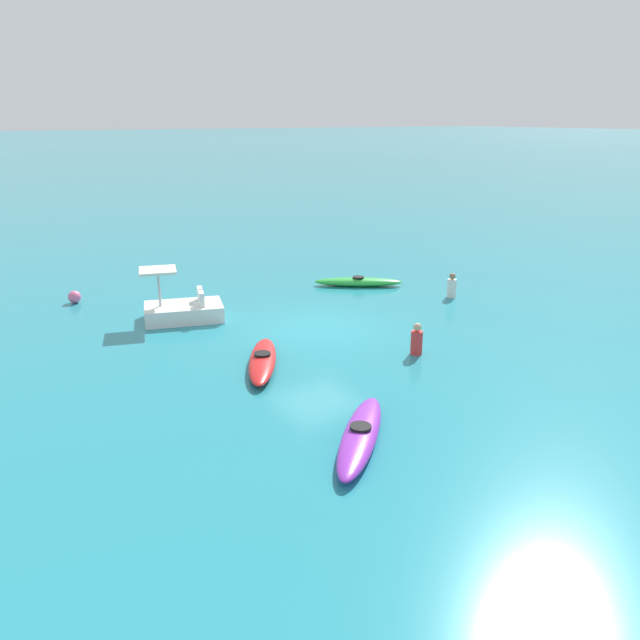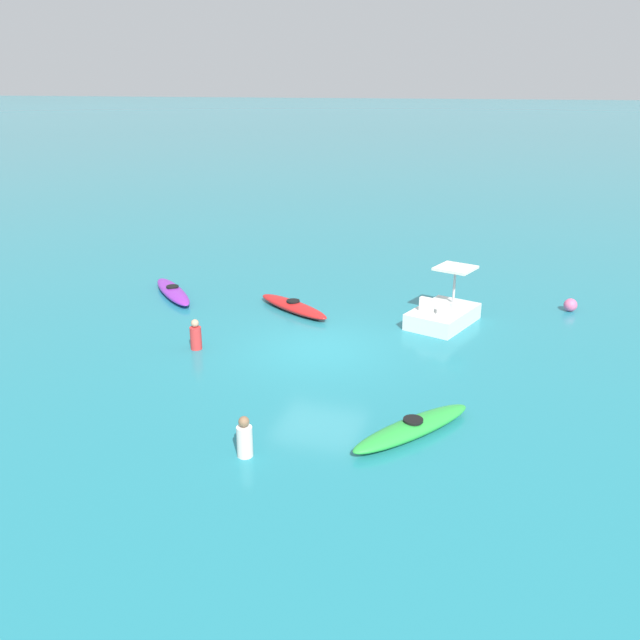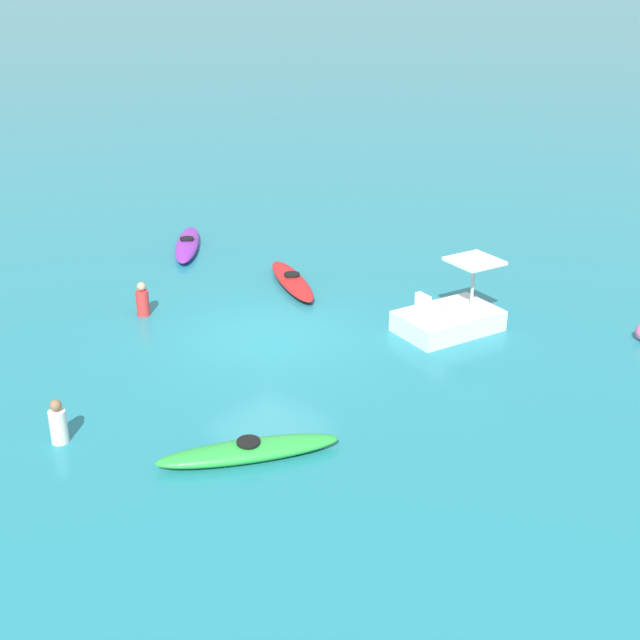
{
  "view_description": "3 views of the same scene",
  "coord_description": "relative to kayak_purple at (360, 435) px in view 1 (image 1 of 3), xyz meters",
  "views": [
    {
      "loc": [
        15.32,
        -9.66,
        6.15
      ],
      "look_at": [
        0.22,
        -0.05,
        0.33
      ],
      "focal_mm": 35.3,
      "sensor_mm": 36.0,
      "label": 1
    },
    {
      "loc": [
        -5.37,
        16.41,
        7.07
      ],
      "look_at": [
        0.23,
        -0.76,
        0.57
      ],
      "focal_mm": 37.17,
      "sensor_mm": 36.0,
      "label": 2
    },
    {
      "loc": [
        -12.62,
        12.7,
        8.18
      ],
      "look_at": [
        -0.68,
        -1.09,
        0.28
      ],
      "focal_mm": 46.67,
      "sensor_mm": 36.0,
      "label": 3
    }
  ],
  "objects": [
    {
      "name": "person_near_shore",
      "position": [
        -6.76,
        8.9,
        0.22
      ],
      "size": [
        0.42,
        0.42,
        0.88
      ],
      "color": "silver",
      "rests_on": "ground_plane"
    },
    {
      "name": "kayak_purple",
      "position": [
        0.0,
        0.0,
        0.0
      ],
      "size": [
        2.92,
        2.94,
        0.37
      ],
      "color": "purple",
      "rests_on": "ground_plane"
    },
    {
      "name": "kayak_green",
      "position": [
        -9.8,
        7.01,
        0.0
      ],
      "size": [
        2.41,
        3.11,
        0.37
      ],
      "color": "green",
      "rests_on": "ground_plane"
    },
    {
      "name": "ground_plane",
      "position": [
        -6.41,
        3.04,
        -0.16
      ],
      "size": [
        600.0,
        600.0,
        0.0
      ],
      "primitive_type": "plane",
      "color": "teal"
    },
    {
      "name": "person_by_kayaks",
      "position": [
        -3.13,
        4.14,
        0.22
      ],
      "size": [
        0.37,
        0.37,
        0.88
      ],
      "color": "red",
      "rests_on": "ground_plane"
    },
    {
      "name": "buoy_pink",
      "position": [
        -13.21,
        -2.57,
        0.05
      ],
      "size": [
        0.43,
        0.43,
        0.43
      ],
      "primitive_type": "sphere",
      "color": "pink",
      "rests_on": "ground_plane"
    },
    {
      "name": "pedal_boat_white",
      "position": [
        -9.42,
        -0.08,
        0.17
      ],
      "size": [
        2.16,
        2.74,
        1.68
      ],
      "color": "white",
      "rests_on": "ground_plane"
    },
    {
      "name": "kayak_red",
      "position": [
        -4.58,
        0.22,
        0.0
      ],
      "size": [
        3.13,
        2.23,
        0.37
      ],
      "color": "red",
      "rests_on": "ground_plane"
    }
  ]
}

